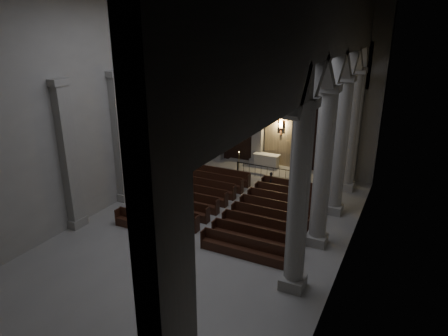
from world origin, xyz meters
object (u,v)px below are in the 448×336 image
object	(u,v)px
candle_stand_right	(305,180)
pews	(230,207)
candle_stand_left	(239,165)
altar	(267,160)
altar_rail	(267,170)
worshipper	(271,181)

from	to	relation	value
candle_stand_right	pews	world-z (taller)	candle_stand_right
candle_stand_left	candle_stand_right	bearing A→B (deg)	-8.98
altar	pews	distance (m)	8.28
altar	altar_rail	world-z (taller)	altar
candle_stand_left	candle_stand_right	distance (m)	5.46
altar_rail	candle_stand_left	size ratio (longest dim) A/B	3.22
altar	candle_stand_left	world-z (taller)	candle_stand_left
altar	worshipper	size ratio (longest dim) A/B	1.59
altar_rail	altar	bearing A→B (deg)	111.79
altar_rail	candle_stand_left	xyz separation A→B (m)	(-2.56, 0.73, -0.22)
pews	altar	bearing A→B (deg)	95.65
candle_stand_left	pews	size ratio (longest dim) A/B	0.15
worshipper	pews	bearing A→B (deg)	-98.71
altar_rail	candle_stand_right	size ratio (longest dim) A/B	3.28
pews	candle_stand_right	bearing A→B (deg)	65.03
altar	pews	size ratio (longest dim) A/B	0.20
candle_stand_left	candle_stand_right	xyz separation A→B (m)	(5.39, -0.85, -0.01)
altar	candle_stand_left	bearing A→B (deg)	-143.24
altar_rail	pews	distance (m)	6.21
candle_stand_left	pews	bearing A→B (deg)	-69.72
altar_rail	candle_stand_right	bearing A→B (deg)	-2.41
altar	pews	xyz separation A→B (m)	(0.81, -8.24, -0.33)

